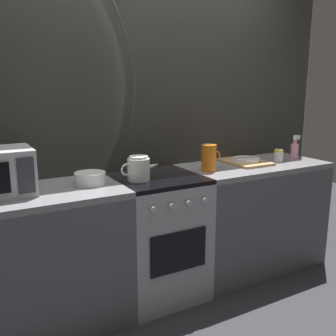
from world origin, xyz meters
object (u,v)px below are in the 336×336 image
at_px(stove_unit, 158,236).
at_px(mixing_bowl, 90,178).
at_px(kettle, 139,169).
at_px(pitcher, 209,158).
at_px(spice_jar, 279,156).
at_px(spray_bottle, 295,150).
at_px(dish_pile, 245,161).

distance_m(stove_unit, mixing_bowl, 0.69).
xyz_separation_m(kettle, mixing_bowl, (-0.32, 0.06, -0.04)).
relative_size(stove_unit, pitcher, 4.50).
distance_m(mixing_bowl, spice_jar, 1.61).
relative_size(stove_unit, spray_bottle, 4.43).
bearing_deg(spray_bottle, pitcher, -177.51).
height_order(kettle, mixing_bowl, kettle).
xyz_separation_m(mixing_bowl, dish_pile, (1.32, 0.03, -0.02)).
height_order(pitcher, dish_pile, pitcher).
relative_size(pitcher, spice_jar, 1.90).
distance_m(pitcher, spray_bottle, 0.95).
bearing_deg(stove_unit, kettle, -165.70).
bearing_deg(spice_jar, pitcher, 179.97).
relative_size(mixing_bowl, pitcher, 1.00).
distance_m(kettle, dish_pile, 1.01).
xyz_separation_m(pitcher, spice_jar, (0.71, -0.00, -0.05)).
xyz_separation_m(stove_unit, pitcher, (0.41, -0.04, 0.55)).
bearing_deg(spice_jar, stove_unit, 177.86).
bearing_deg(mixing_bowl, stove_unit, -1.74).
relative_size(kettle, pitcher, 1.42).
bearing_deg(spice_jar, spray_bottle, 10.00).
bearing_deg(kettle, dish_pile, 5.11).
height_order(stove_unit, dish_pile, dish_pile).
xyz_separation_m(mixing_bowl, spray_bottle, (1.84, -0.02, 0.04)).
relative_size(kettle, spice_jar, 2.71).
distance_m(stove_unit, kettle, 0.56).
bearing_deg(dish_pile, stove_unit, -176.67).
bearing_deg(mixing_bowl, dish_pile, 1.49).
height_order(kettle, spray_bottle, spray_bottle).
bearing_deg(pitcher, spray_bottle, 2.49).
relative_size(pitcher, spray_bottle, 0.99).
height_order(dish_pile, spray_bottle, spray_bottle).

